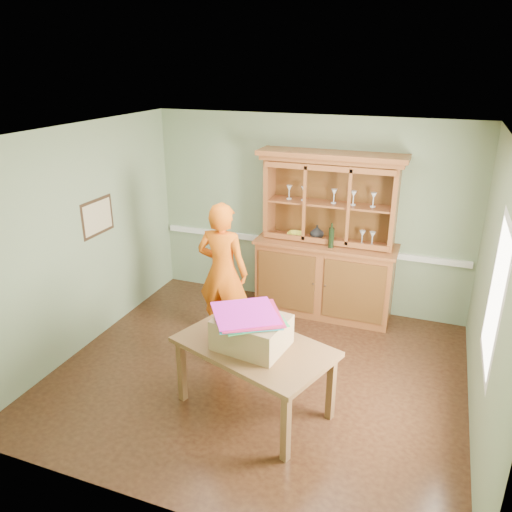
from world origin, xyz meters
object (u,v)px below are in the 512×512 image
at_px(china_hutch, 325,260).
at_px(person, 223,272).
at_px(dining_table, 254,352).
at_px(cardboard_box, 252,332).

height_order(china_hutch, person, china_hutch).
height_order(dining_table, cardboard_box, cardboard_box).
distance_m(cardboard_box, person, 1.53).
distance_m(dining_table, person, 1.54).
distance_m(china_hutch, cardboard_box, 2.36).
bearing_deg(person, china_hutch, -134.85).
relative_size(dining_table, cardboard_box, 2.62).
height_order(china_hutch, dining_table, china_hutch).
distance_m(china_hutch, person, 1.52).
distance_m(dining_table, cardboard_box, 0.24).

